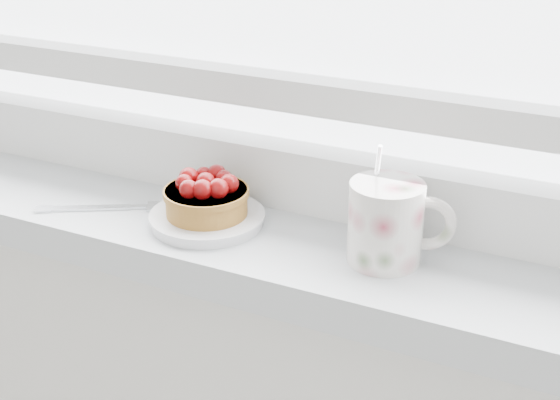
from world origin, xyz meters
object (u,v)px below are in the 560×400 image
Objects in this scene: raspberry_tart at (206,196)px; fork at (117,207)px; floral_mug at (389,221)px; saucer at (207,219)px.

raspberry_tart is 0.55× the size of fork.
floral_mug is at bearing 3.51° from fork.
floral_mug reaches higher than raspberry_tart.
raspberry_tart is 0.78× the size of floral_mug.
raspberry_tart reaches higher than saucer.
saucer reaches higher than fork.
floral_mug reaches higher than fork.
fork is (-0.31, -0.02, -0.04)m from floral_mug.
raspberry_tart is at bearing 6.06° from fork.
floral_mug is (0.20, 0.01, 0.01)m from raspberry_tart.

